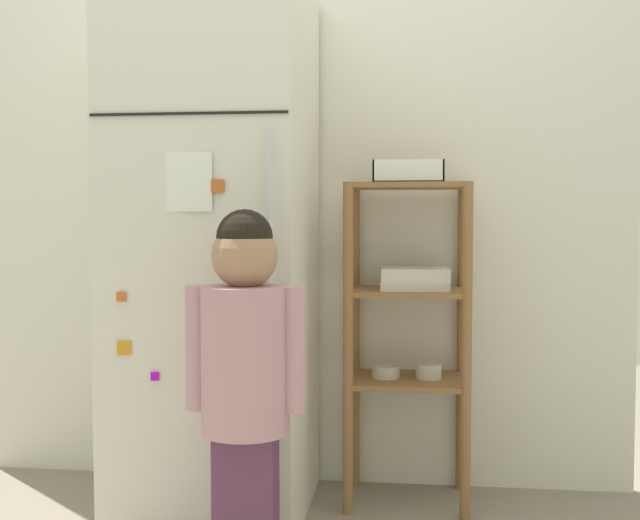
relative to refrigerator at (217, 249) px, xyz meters
name	(u,v)px	position (x,y,z in m)	size (l,w,h in m)	color
ground_plane	(283,515)	(0.23, -0.02, -0.91)	(6.00, 6.00, 0.00)	gray
kitchen_wall_back	(299,180)	(0.23, 0.37, 0.25)	(2.51, 0.03, 2.32)	silver
refrigerator	(217,249)	(0.00, 0.00, 0.00)	(0.62, 0.71, 1.82)	silver
child_standing	(245,359)	(0.21, -0.53, -0.28)	(0.34, 0.25, 1.04)	#5E3452
pantry_shelf_unit	(409,309)	(0.65, 0.17, -0.22)	(0.43, 0.34, 1.14)	olive
fruit_bin	(409,173)	(0.65, 0.16, 0.26)	(0.24, 0.19, 0.08)	white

